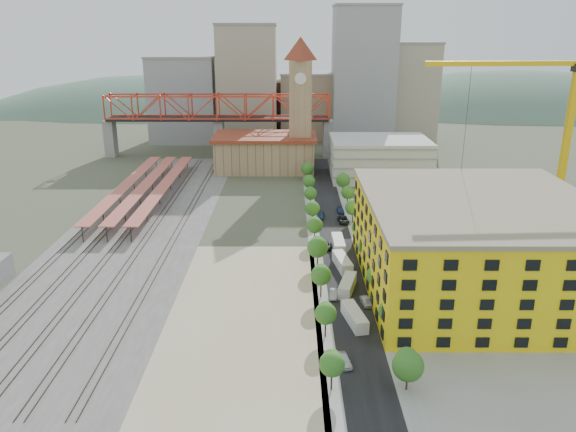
{
  "coord_description": "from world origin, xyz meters",
  "views": [
    {
      "loc": [
        4.43,
        -125.04,
        50.16
      ],
      "look_at": [
        3.95,
        -4.22,
        10.0
      ],
      "focal_mm": 35.0,
      "sensor_mm": 36.0,
      "label": 1
    }
  ],
  "objects_px": {
    "tower_crane": "(557,117)",
    "site_trailer_d": "(338,244)",
    "clock_tower": "(300,93)",
    "site_trailer_a": "(354,317)",
    "car_0": "(344,361)",
    "site_trailer_b": "(347,285)",
    "site_trailer_c": "(342,263)",
    "construction_building": "(477,244)"
  },
  "relations": [
    {
      "from": "site_trailer_d",
      "to": "tower_crane",
      "type": "bearing_deg",
      "value": 4.05
    },
    {
      "from": "site_trailer_b",
      "to": "site_trailer_c",
      "type": "distance_m",
      "value": 11.51
    },
    {
      "from": "construction_building",
      "to": "site_trailer_c",
      "type": "xyz_separation_m",
      "value": [
        -26.0,
        9.34,
        -8.11
      ]
    },
    {
      "from": "site_trailer_b",
      "to": "site_trailer_d",
      "type": "bearing_deg",
      "value": 105.04
    },
    {
      "from": "construction_building",
      "to": "site_trailer_b",
      "type": "height_order",
      "value": "construction_building"
    },
    {
      "from": "tower_crane",
      "to": "site_trailer_a",
      "type": "xyz_separation_m",
      "value": [
        -49.83,
        -40.04,
        -29.84
      ]
    },
    {
      "from": "construction_building",
      "to": "site_trailer_c",
      "type": "bearing_deg",
      "value": 160.24
    },
    {
      "from": "site_trailer_d",
      "to": "site_trailer_c",
      "type": "bearing_deg",
      "value": -90.81
    },
    {
      "from": "clock_tower",
      "to": "construction_building",
      "type": "distance_m",
      "value": 107.36
    },
    {
      "from": "construction_building",
      "to": "site_trailer_d",
      "type": "height_order",
      "value": "construction_building"
    },
    {
      "from": "site_trailer_b",
      "to": "site_trailer_d",
      "type": "height_order",
      "value": "site_trailer_d"
    },
    {
      "from": "clock_tower",
      "to": "site_trailer_a",
      "type": "bearing_deg",
      "value": -86.03
    },
    {
      "from": "clock_tower",
      "to": "site_trailer_d",
      "type": "distance_m",
      "value": 84.41
    },
    {
      "from": "site_trailer_d",
      "to": "car_0",
      "type": "relative_size",
      "value": 2.17
    },
    {
      "from": "tower_crane",
      "to": "car_0",
      "type": "xyz_separation_m",
      "value": [
        -52.83,
        -53.35,
        -30.32
      ]
    },
    {
      "from": "site_trailer_d",
      "to": "clock_tower",
      "type": "bearing_deg",
      "value": 94.94
    },
    {
      "from": "tower_crane",
      "to": "site_trailer_b",
      "type": "distance_m",
      "value": 64.04
    },
    {
      "from": "construction_building",
      "to": "site_trailer_a",
      "type": "distance_m",
      "value": 31.23
    },
    {
      "from": "tower_crane",
      "to": "site_trailer_b",
      "type": "xyz_separation_m",
      "value": [
        -49.83,
        -26.95,
        -29.86
      ]
    },
    {
      "from": "clock_tower",
      "to": "site_trailer_a",
      "type": "relative_size",
      "value": 5.68
    },
    {
      "from": "site_trailer_b",
      "to": "site_trailer_d",
      "type": "distance_m",
      "value": 22.71
    },
    {
      "from": "site_trailer_c",
      "to": "car_0",
      "type": "xyz_separation_m",
      "value": [
        -3.0,
        -37.91,
        -0.53
      ]
    },
    {
      "from": "car_0",
      "to": "site_trailer_d",
      "type": "bearing_deg",
      "value": 77.38
    },
    {
      "from": "tower_crane",
      "to": "site_trailer_c",
      "type": "distance_m",
      "value": 60.08
    },
    {
      "from": "site_trailer_b",
      "to": "clock_tower",
      "type": "bearing_deg",
      "value": 109.51
    },
    {
      "from": "site_trailer_a",
      "to": "car_0",
      "type": "distance_m",
      "value": 13.65
    },
    {
      "from": "tower_crane",
      "to": "site_trailer_d",
      "type": "relative_size",
      "value": 5.15
    },
    {
      "from": "clock_tower",
      "to": "site_trailer_a",
      "type": "xyz_separation_m",
      "value": [
        8.0,
        -115.26,
        -27.44
      ]
    },
    {
      "from": "tower_crane",
      "to": "clock_tower",
      "type": "bearing_deg",
      "value": 127.56
    },
    {
      "from": "site_trailer_a",
      "to": "site_trailer_c",
      "type": "height_order",
      "value": "site_trailer_c"
    },
    {
      "from": "site_trailer_c",
      "to": "site_trailer_d",
      "type": "bearing_deg",
      "value": 80.68
    },
    {
      "from": "clock_tower",
      "to": "construction_building",
      "type": "xyz_separation_m",
      "value": [
        34.0,
        -99.99,
        -19.29
      ]
    },
    {
      "from": "clock_tower",
      "to": "car_0",
      "type": "height_order",
      "value": "clock_tower"
    },
    {
      "from": "construction_building",
      "to": "tower_crane",
      "type": "distance_m",
      "value": 40.65
    },
    {
      "from": "site_trailer_b",
      "to": "site_trailer_c",
      "type": "height_order",
      "value": "site_trailer_c"
    },
    {
      "from": "clock_tower",
      "to": "car_0",
      "type": "bearing_deg",
      "value": -87.77
    },
    {
      "from": "clock_tower",
      "to": "site_trailer_a",
      "type": "height_order",
      "value": "clock_tower"
    },
    {
      "from": "site_trailer_c",
      "to": "car_0",
      "type": "bearing_deg",
      "value": -103.85
    },
    {
      "from": "clock_tower",
      "to": "site_trailer_c",
      "type": "xyz_separation_m",
      "value": [
        8.0,
        -90.66,
        -27.4
      ]
    },
    {
      "from": "site_trailer_b",
      "to": "car_0",
      "type": "relative_size",
      "value": 2.01
    },
    {
      "from": "site_trailer_a",
      "to": "site_trailer_c",
      "type": "relative_size",
      "value": 0.97
    },
    {
      "from": "construction_building",
      "to": "tower_crane",
      "type": "xyz_separation_m",
      "value": [
        23.83,
        24.78,
        21.68
      ]
    }
  ]
}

